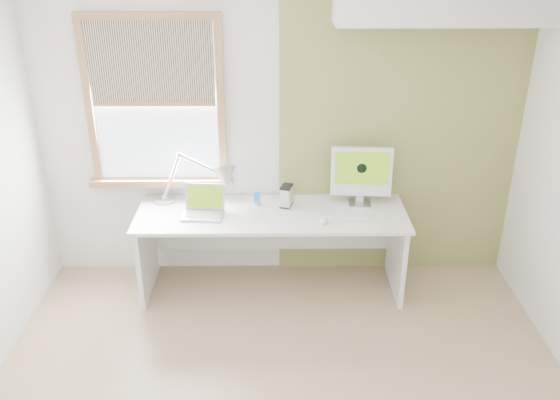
{
  "coord_description": "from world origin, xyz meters",
  "views": [
    {
      "loc": [
        -0.04,
        -2.96,
        2.9
      ],
      "look_at": [
        0.0,
        1.05,
        1.0
      ],
      "focal_mm": 38.33,
      "sensor_mm": 36.0,
      "label": 1
    }
  ],
  "objects_px": {
    "external_drive": "(286,196)",
    "imac": "(361,173)",
    "desk": "(272,230)",
    "desk_lamp": "(214,180)",
    "laptop": "(204,207)"
  },
  "relations": [
    {
      "from": "desk_lamp",
      "to": "desk",
      "type": "bearing_deg",
      "value": -9.18
    },
    {
      "from": "external_drive",
      "to": "imac",
      "type": "xyz_separation_m",
      "value": [
        0.61,
        0.04,
        0.19
      ]
    },
    {
      "from": "desk",
      "to": "desk_lamp",
      "type": "bearing_deg",
      "value": 170.82
    },
    {
      "from": "desk",
      "to": "laptop",
      "type": "height_order",
      "value": "laptop"
    },
    {
      "from": "desk_lamp",
      "to": "laptop",
      "type": "height_order",
      "value": "desk_lamp"
    },
    {
      "from": "laptop",
      "to": "external_drive",
      "type": "height_order",
      "value": "laptop"
    },
    {
      "from": "desk",
      "to": "imac",
      "type": "distance_m",
      "value": 0.88
    },
    {
      "from": "laptop",
      "to": "external_drive",
      "type": "xyz_separation_m",
      "value": [
        0.67,
        0.14,
        0.03
      ]
    },
    {
      "from": "imac",
      "to": "desk_lamp",
      "type": "bearing_deg",
      "value": -178.23
    },
    {
      "from": "laptop",
      "to": "external_drive",
      "type": "bearing_deg",
      "value": 11.87
    },
    {
      "from": "desk",
      "to": "imac",
      "type": "relative_size",
      "value": 4.36
    },
    {
      "from": "desk",
      "to": "desk_lamp",
      "type": "xyz_separation_m",
      "value": [
        -0.47,
        0.08,
        0.43
      ]
    },
    {
      "from": "external_drive",
      "to": "imac",
      "type": "height_order",
      "value": "imac"
    },
    {
      "from": "desk",
      "to": "imac",
      "type": "bearing_deg",
      "value": 8.76
    },
    {
      "from": "desk_lamp",
      "to": "laptop",
      "type": "relative_size",
      "value": 2.24
    }
  ]
}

